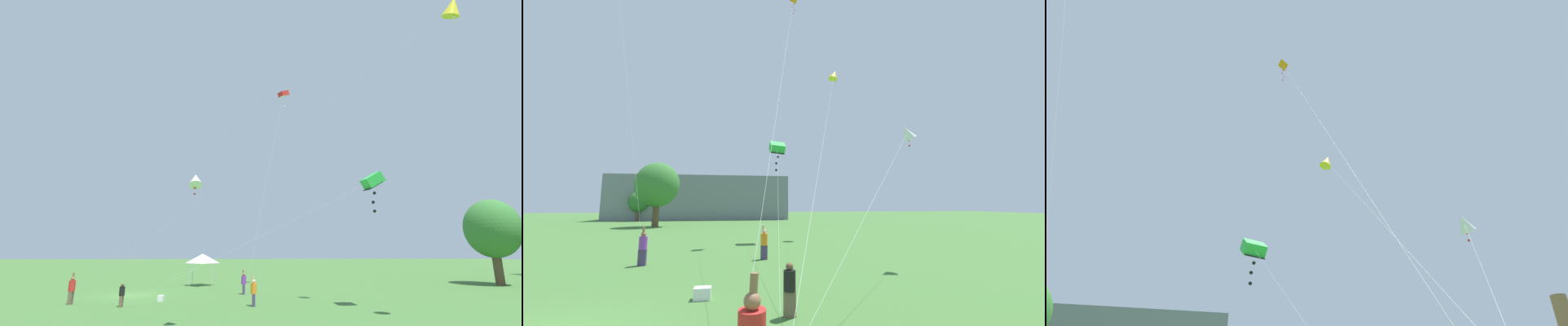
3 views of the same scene
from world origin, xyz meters
The scene contains 12 objects.
ground_plane centered at (0.00, 0.00, 0.00)m, with size 220.00×220.00×0.00m, color #427033.
tree_far_centre centered at (-6.31, 36.38, 5.87)m, with size 6.02×5.41×9.08m.
festival_tent centered at (-7.22, 4.91, 2.75)m, with size 2.53×2.53×3.22m.
cooler_box centered at (3.68, 3.22, 0.20)m, with size 0.56×0.39×0.39m, color white.
person_black_shirt centered at (6.30, 1.23, 0.80)m, with size 0.35×0.35×1.49m.
person_red_shirt centered at (4.99, -2.66, 1.03)m, with size 0.43×0.43×2.11m.
person_purple_shirt centered at (-0.03, 9.29, 0.97)m, with size 0.41×0.41×2.00m.
person_orange_shirt centered at (6.42, 9.96, 0.95)m, with size 0.40×0.40×1.97m.
kite_red_box_0 centered at (-4.29, 13.44, 20.34)m, with size 5.00×4.75×20.86m.
kite_white_diamond_1 centered at (13.96, 6.83, 7.05)m, with size 9.17×9.50×7.61m.
kite_green_box_2 centered at (8.31, 17.94, 8.16)m, with size 3.01×17.59×8.87m.
kite_yellow_diamond_4 centered at (14.83, 20.78, 16.87)m, with size 10.32×24.69×17.62m.
Camera 1 is at (31.16, 9.30, 3.70)m, focal length 24.00 mm.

